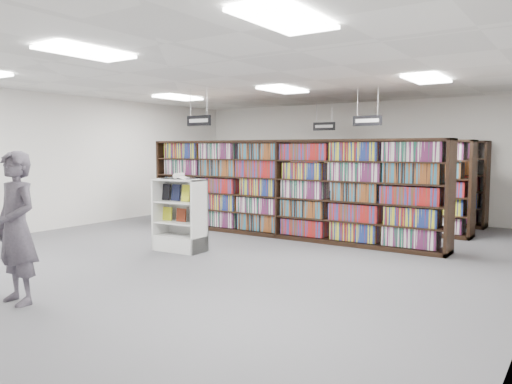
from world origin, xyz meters
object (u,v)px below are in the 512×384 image
Objects in this scene: open_book at (179,177)px; shopper at (16,228)px; bookshelf_row_near at (283,189)px; endcap_display at (181,226)px.

open_book is 3.55m from shopper.
bookshelf_row_near is 2.55m from endcap_display.
bookshelf_row_near reaches higher than shopper.
shopper is (0.51, -3.52, 0.48)m from endcap_display.
bookshelf_row_near is at bearing 89.82° from shopper.
shopper is (0.50, -3.49, -0.44)m from open_book.
endcap_display is 0.72× the size of shopper.
open_book is (0.00, -0.03, 0.92)m from endcap_display.
bookshelf_row_near is 2.53m from open_book.
endcap_display is 1.97× the size of open_book.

